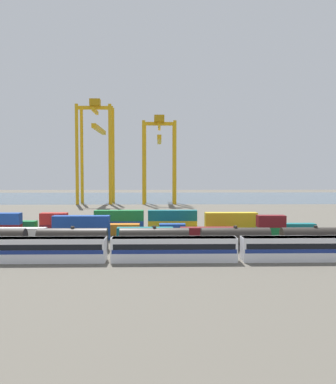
# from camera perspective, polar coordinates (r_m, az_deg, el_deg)

# --- Properties ---
(ground_plane) EXTENTS (420.00, 420.00, 0.00)m
(ground_plane) POSITION_cam_1_polar(r_m,az_deg,el_deg) (123.21, -1.74, -3.86)
(ground_plane) COLOR #5B564C
(harbour_water) EXTENTS (400.00, 110.00, 0.01)m
(harbour_water) POSITION_cam_1_polar(r_m,az_deg,el_deg) (230.05, -1.51, -0.76)
(harbour_water) COLOR #475B6B
(harbour_water) RESTS_ON ground_plane
(passenger_train) EXTENTS (62.79, 3.14, 3.90)m
(passenger_train) POSITION_cam_1_polar(r_m,az_deg,el_deg) (62.38, 0.92, -8.43)
(passenger_train) COLOR silver
(passenger_train) RESTS_ON ground_plane
(freight_tank_row) EXTENTS (73.29, 3.07, 4.53)m
(freight_tank_row) POSITION_cam_1_polar(r_m,az_deg,el_deg) (71.10, -2.06, -7.02)
(freight_tank_row) COLOR #232326
(freight_tank_row) RESTS_ON ground_plane
(shipping_container_0) EXTENTS (12.10, 2.44, 2.60)m
(shipping_container_0) POSITION_cam_1_polar(r_m,az_deg,el_deg) (88.20, -21.68, -5.87)
(shipping_container_0) COLOR silver
(shipping_container_0) RESTS_ON ground_plane
(shipping_container_1) EXTENTS (12.10, 2.44, 2.60)m
(shipping_container_1) POSITION_cam_1_polar(r_m,az_deg,el_deg) (84.42, -12.87, -6.12)
(shipping_container_1) COLOR #1C4299
(shipping_container_1) RESTS_ON ground_plane
(shipping_container_2) EXTENTS (12.10, 2.44, 2.60)m
(shipping_container_2) POSITION_cam_1_polar(r_m,az_deg,el_deg) (84.06, -12.89, -4.37)
(shipping_container_2) COLOR #1C4299
(shipping_container_2) RESTS_ON shipping_container_1
(shipping_container_3) EXTENTS (12.10, 2.44, 2.60)m
(shipping_container_3) POSITION_cam_1_polar(r_m,az_deg,el_deg) (82.76, -3.47, -6.23)
(shipping_container_3) COLOR #146066
(shipping_container_3) RESTS_ON ground_plane
(shipping_container_4) EXTENTS (12.10, 2.44, 2.60)m
(shipping_container_4) POSITION_cam_1_polar(r_m,az_deg,el_deg) (83.36, 6.05, -6.18)
(shipping_container_4) COLOR maroon
(shipping_container_4) RESTS_ON ground_plane
(shipping_container_5) EXTENTS (6.04, 2.44, 2.60)m
(shipping_container_5) POSITION_cam_1_polar(r_m,az_deg,el_deg) (86.17, 15.18, -5.97)
(shipping_container_5) COLOR #197538
(shipping_container_5) RESTS_ON ground_plane
(shipping_container_6) EXTENTS (6.04, 2.44, 2.60)m
(shipping_container_6) POSITION_cam_1_polar(r_m,az_deg,el_deg) (85.82, 15.20, -4.25)
(shipping_container_6) COLOR maroon
(shipping_container_6) RESTS_ON shipping_container_5
(shipping_container_9) EXTENTS (6.04, 2.44, 2.60)m
(shipping_container_9) POSITION_cam_1_polar(r_m,az_deg,el_deg) (91.90, -16.74, -5.44)
(shipping_container_9) COLOR maroon
(shipping_container_9) RESTS_ON ground_plane
(shipping_container_10) EXTENTS (6.04, 2.44, 2.60)m
(shipping_container_10) POSITION_cam_1_polar(r_m,az_deg,el_deg) (91.57, -16.76, -3.83)
(shipping_container_10) COLOR #AD211C
(shipping_container_10) RESTS_ON shipping_container_9
(shipping_container_11) EXTENTS (12.10, 2.44, 2.60)m
(shipping_container_11) POSITION_cam_1_polar(r_m,az_deg,el_deg) (89.24, -8.21, -5.60)
(shipping_container_11) COLOR orange
(shipping_container_11) RESTS_ON ground_plane
(shipping_container_12) EXTENTS (6.04, 2.44, 2.60)m
(shipping_container_12) POSITION_cam_1_polar(r_m,az_deg,el_deg) (88.63, 0.65, -5.63)
(shipping_container_12) COLOR #1C4299
(shipping_container_12) RESTS_ON ground_plane
(shipping_container_13) EXTENTS (12.10, 2.44, 2.60)m
(shipping_container_13) POSITION_cam_1_polar(r_m,az_deg,el_deg) (90.12, 9.41, -5.53)
(shipping_container_13) COLOR gold
(shipping_container_13) RESTS_ON ground_plane
(shipping_container_14) EXTENTS (12.10, 2.44, 2.60)m
(shipping_container_14) POSITION_cam_1_polar(r_m,az_deg,el_deg) (89.78, 9.42, -3.88)
(shipping_container_14) COLOR gold
(shipping_container_14) RESTS_ON shipping_container_13
(shipping_container_15) EXTENTS (12.10, 2.44, 2.60)m
(shipping_container_15) POSITION_cam_1_polar(r_m,az_deg,el_deg) (93.60, 17.70, -5.31)
(shipping_container_15) COLOR #146066
(shipping_container_15) RESTS_ON ground_plane
(shipping_container_16) EXTENTS (12.10, 2.44, 2.60)m
(shipping_container_16) POSITION_cam_1_polar(r_m,az_deg,el_deg) (101.31, -22.45, -4.78)
(shipping_container_16) COLOR #197538
(shipping_container_16) RESTS_ON ground_plane
(shipping_container_17) EXTENTS (12.10, 2.44, 2.60)m
(shipping_container_17) POSITION_cam_1_polar(r_m,az_deg,el_deg) (97.32, -15.15, -4.97)
(shipping_container_17) COLOR gold
(shipping_container_17) RESTS_ON ground_plane
(shipping_container_18) EXTENTS (12.10, 2.44, 2.60)m
(shipping_container_18) POSITION_cam_1_polar(r_m,az_deg,el_deg) (95.02, -7.35, -5.08)
(shipping_container_18) COLOR #1C4299
(shipping_container_18) RESTS_ON ground_plane
(shipping_container_19) EXTENTS (12.10, 2.44, 2.60)m
(shipping_container_19) POSITION_cam_1_polar(r_m,az_deg,el_deg) (94.70, -7.36, -3.52)
(shipping_container_19) COLOR #197538
(shipping_container_19) RESTS_ON shipping_container_18
(shipping_container_20) EXTENTS (12.10, 2.44, 2.60)m
(shipping_container_20) POSITION_cam_1_polar(r_m,az_deg,el_deg) (94.53, 0.68, -5.10)
(shipping_container_20) COLOR gold
(shipping_container_20) RESTS_ON ground_plane
(shipping_container_21) EXTENTS (12.10, 2.44, 2.60)m
(shipping_container_21) POSITION_cam_1_polar(r_m,az_deg,el_deg) (94.21, 0.68, -3.53)
(shipping_container_21) COLOR #146066
(shipping_container_21) RESTS_ON shipping_container_20
(gantry_crane_west) EXTENTS (16.78, 34.53, 49.23)m
(gantry_crane_west) POSITION_cam_1_polar(r_m,az_deg,el_deg) (186.31, -10.73, 7.52)
(gantry_crane_west) COLOR gold
(gantry_crane_west) RESTS_ON ground_plane
(gantry_crane_central) EXTENTS (15.93, 33.88, 41.82)m
(gantry_crane_central) POSITION_cam_1_polar(r_m,az_deg,el_deg) (183.63, -1.31, 6.37)
(gantry_crane_central) COLOR gold
(gantry_crane_central) RESTS_ON ground_plane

